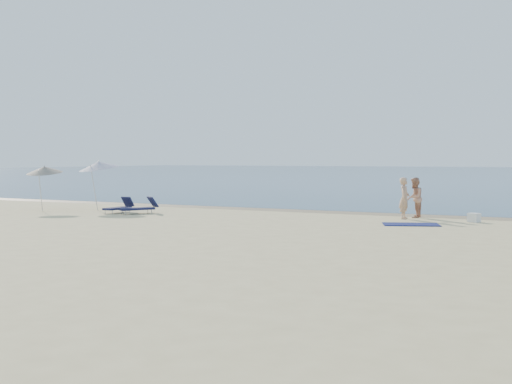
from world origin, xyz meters
TOP-DOWN VIEW (x-y plane):
  - sea at (0.00, 100.00)m, footprint 240.00×160.00m
  - wet_sand_strip at (0.00, 19.40)m, footprint 240.00×1.60m
  - person_left at (3.78, 17.60)m, footprint 0.42×0.61m
  - person_right at (4.01, 18.32)m, footprint 0.63×0.80m
  - beach_towel at (4.54, 15.49)m, footprint 2.21×1.70m
  - white_bag at (6.40, 17.54)m, footprint 0.49×0.46m
  - umbrella_near at (-9.84, 15.65)m, footprint 2.43×2.45m
  - umbrella_far at (-11.73, 14.20)m, footprint 1.91×1.93m
  - lounger_left at (-8.06, 14.89)m, footprint 0.56×1.56m
  - lounger_right at (-6.97, 14.91)m, footprint 1.30×1.69m

SIDE VIEW (x-z plane):
  - wet_sand_strip at x=0.00m, z-range 0.00..0.00m
  - sea at x=0.00m, z-range 0.00..0.01m
  - beach_towel at x=4.54m, z-range 0.00..0.03m
  - white_bag at x=6.40m, z-range 0.00..0.34m
  - lounger_left at x=-8.06m, z-range -0.09..0.59m
  - lounger_right at x=-6.97m, z-range -0.10..0.63m
  - person_right at x=4.01m, z-range 0.00..1.61m
  - person_left at x=3.78m, z-range 0.00..1.63m
  - umbrella_far at x=-11.73m, z-range 0.78..2.94m
  - umbrella_near at x=-9.84m, z-range 0.86..3.26m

